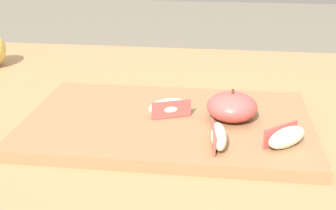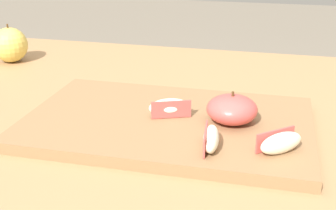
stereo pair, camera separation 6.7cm
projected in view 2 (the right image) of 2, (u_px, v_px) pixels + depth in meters
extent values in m
cube|color=#9E754C|center=(214.00, 142.00, 0.67)|extent=(1.32, 0.93, 0.03)
cube|color=#9E754C|center=(24.00, 177.00, 1.31)|extent=(0.06, 0.06, 0.74)
cube|color=olive|center=(168.00, 122.00, 0.68)|extent=(0.42, 0.27, 0.02)
ellipsoid|color=#D14C47|center=(232.00, 109.00, 0.65)|extent=(0.07, 0.07, 0.04)
cylinder|color=#4C3319|center=(233.00, 95.00, 0.64)|extent=(0.00, 0.00, 0.01)
ellipsoid|color=#F4EACC|center=(211.00, 139.00, 0.58)|extent=(0.03, 0.06, 0.03)
cube|color=#D14C47|center=(202.00, 138.00, 0.58)|extent=(0.01, 0.06, 0.03)
ellipsoid|color=#F4EACC|center=(170.00, 107.00, 0.68)|extent=(0.07, 0.04, 0.03)
cube|color=#D14C47|center=(171.00, 110.00, 0.66)|extent=(0.06, 0.02, 0.03)
ellipsoid|color=#F4EACC|center=(281.00, 143.00, 0.57)|extent=(0.06, 0.06, 0.03)
cube|color=#D14C47|center=(275.00, 139.00, 0.58)|extent=(0.05, 0.04, 0.03)
sphere|color=#DBBC51|center=(10.00, 45.00, 0.99)|extent=(0.08, 0.08, 0.08)
cylinder|color=#4C3319|center=(8.00, 27.00, 0.97)|extent=(0.00, 0.00, 0.01)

